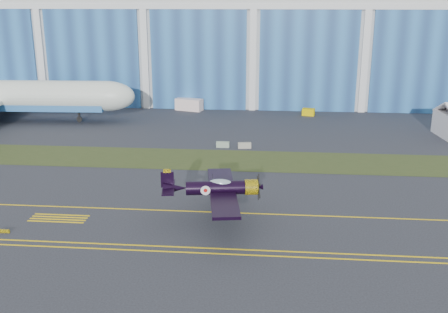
{
  "coord_description": "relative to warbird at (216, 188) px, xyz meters",
  "views": [
    {
      "loc": [
        3.79,
        -56.87,
        22.08
      ],
      "look_at": [
        -1.51,
        1.69,
        4.26
      ],
      "focal_mm": 42.0,
      "sensor_mm": 36.0,
      "label": 1
    }
  ],
  "objects": [
    {
      "name": "ground",
      "position": [
        1.51,
        7.31,
        -3.66
      ],
      "size": [
        260.0,
        260.0,
        0.0
      ],
      "primitive_type": "plane",
      "color": "#2E3039",
      "rests_on": "ground"
    },
    {
      "name": "shipping_container",
      "position": [
        -11.36,
        55.05,
        -2.47
      ],
      "size": [
        5.92,
        3.76,
        2.39
      ],
      "primitive_type": "cube",
      "rotation": [
        0.0,
        0.0,
        -0.3
      ],
      "color": "white",
      "rests_on": "ground"
    },
    {
      "name": "warbird",
      "position": [
        0.0,
        0.0,
        0.0
      ],
      "size": [
        13.45,
        15.46,
        4.13
      ],
      "rotation": [
        0.0,
        0.0,
        0.15
      ],
      "color": "black",
      "rests_on": "ground"
    },
    {
      "name": "tug",
      "position": [
        12.71,
        52.25,
        -2.98
      ],
      "size": [
        2.6,
        1.95,
        1.36
      ],
      "primitive_type": "cube",
      "rotation": [
        0.0,
        0.0,
        -0.23
      ],
      "color": "#E1C300",
      "rests_on": "ground"
    },
    {
      "name": "guard_board_left",
      "position": [
        -20.49,
        -4.69,
        -3.49
      ],
      "size": [
        1.2,
        0.15,
        0.35
      ],
      "primitive_type": "cube",
      "color": "yellow",
      "rests_on": "ground"
    },
    {
      "name": "hangar",
      "position": [
        1.51,
        79.1,
        11.3
      ],
      "size": [
        220.0,
        45.7,
        30.0
      ],
      "color": "silver",
      "rests_on": "ground"
    },
    {
      "name": "grass_median",
      "position": [
        1.51,
        21.31,
        -3.64
      ],
      "size": [
        260.0,
        10.0,
        0.02
      ],
      "primitive_type": "cube",
      "color": "#475128",
      "rests_on": "ground"
    },
    {
      "name": "barrier_b",
      "position": [
        1.48,
        27.65,
        -3.21
      ],
      "size": [
        2.07,
        0.91,
        0.9
      ],
      "primitive_type": "cube",
      "rotation": [
        0.0,
        0.0,
        0.16
      ],
      "color": "#9F9C8D",
      "rests_on": "ground"
    },
    {
      "name": "hold_short_ladder",
      "position": [
        -16.49,
        -0.79,
        -3.65
      ],
      "size": [
        6.0,
        2.4,
        0.02
      ],
      "primitive_type": null,
      "color": "yellow",
      "rests_on": "ground"
    },
    {
      "name": "barrier_a",
      "position": [
        -1.89,
        27.84,
        -3.21
      ],
      "size": [
        2.01,
        0.64,
        0.9
      ],
      "primitive_type": "cube",
      "rotation": [
        0.0,
        0.0,
        0.02
      ],
      "color": "gray",
      "rests_on": "ground"
    },
    {
      "name": "edge_line_far",
      "position": [
        1.51,
        -6.19,
        -3.65
      ],
      "size": [
        80.0,
        0.2,
        0.02
      ],
      "primitive_type": "cube",
      "color": "yellow",
      "rests_on": "ground"
    },
    {
      "name": "edge_line_near",
      "position": [
        1.51,
        -7.19,
        -3.65
      ],
      "size": [
        80.0,
        0.2,
        0.02
      ],
      "primitive_type": "cube",
      "color": "yellow",
      "rests_on": "ground"
    },
    {
      "name": "taxiway_centreline",
      "position": [
        1.51,
        2.31,
        -3.65
      ],
      "size": [
        200.0,
        0.2,
        0.02
      ],
      "primitive_type": "cube",
      "color": "yellow",
      "rests_on": "ground"
    }
  ]
}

